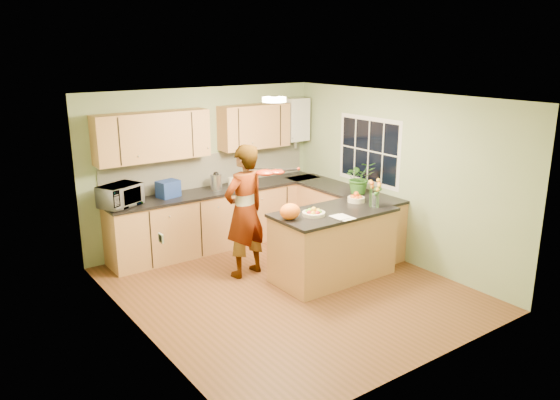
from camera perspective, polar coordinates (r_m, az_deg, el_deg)
floor at (r=7.34m, az=0.81°, el=-9.23°), size 4.50×4.50×0.00m
ceiling at (r=6.68m, az=0.89°, el=10.60°), size 4.00×4.50×0.02m
wall_back at (r=8.77m, az=-7.94°, el=3.41°), size 4.00×0.02×2.50m
wall_front at (r=5.36m, az=15.36°, el=-5.03°), size 4.00×0.02×2.50m
wall_left at (r=5.99m, az=-14.75°, el=-2.78°), size 0.02×4.50×2.50m
wall_right at (r=8.22m, az=12.14°, el=2.38°), size 0.02×4.50×2.50m
back_counter at (r=8.75m, az=-6.25°, el=-1.83°), size 3.64×0.62×0.94m
right_counter at (r=8.80m, az=6.45°, el=-1.75°), size 0.62×2.24×0.94m
splashback at (r=8.81m, az=-7.31°, el=3.16°), size 3.60×0.02×0.52m
upper_cabinets at (r=8.43m, az=-8.61°, el=7.04°), size 3.20×0.34×0.70m
boiler at (r=9.42m, az=1.63°, el=8.40°), size 0.40×0.30×0.86m
window_right at (r=8.56m, az=9.26°, el=5.11°), size 0.01×1.30×1.05m
light_switch at (r=5.45m, az=-12.33°, el=-3.91°), size 0.02×0.09×0.09m
ceiling_lamp at (r=6.93m, az=-0.61°, el=10.46°), size 0.30×0.30×0.07m
peninsula_island at (r=7.55m, az=5.54°, el=-4.62°), size 1.68×0.86×0.96m
fruit_dish at (r=7.17m, az=3.54°, el=-1.28°), size 0.30×0.30×0.11m
orange_bowl at (r=7.84m, az=7.96°, el=0.23°), size 0.24×0.24×0.14m
flower_vase at (r=7.60m, az=10.01°, el=1.37°), size 0.23×0.23×0.43m
orange_bag at (r=6.98m, az=1.06°, el=-1.20°), size 0.31×0.28×0.21m
papers at (r=7.12m, az=6.62°, el=-1.79°), size 0.21×0.28×0.01m
violinist at (r=7.48m, az=-3.71°, el=-1.18°), size 0.74×0.56×1.85m
violin at (r=7.26m, az=-1.53°, el=2.87°), size 0.64×0.56×0.16m
microwave at (r=7.93m, az=-16.38°, el=0.44°), size 0.67×0.57×0.31m
blue_box at (r=8.26m, az=-11.61°, el=1.15°), size 0.35×0.29×0.25m
kettle at (r=8.55m, az=-6.69°, el=1.96°), size 0.18×0.18×0.34m
jar_cream at (r=8.74m, az=-5.12°, el=1.89°), size 0.10×0.10×0.15m
jar_white at (r=8.79m, az=-4.27°, el=2.09°), size 0.14×0.14×0.18m
potted_plant at (r=8.34m, az=8.32°, el=2.35°), size 0.56×0.53×0.50m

